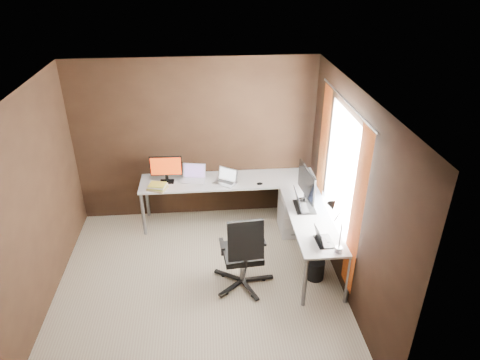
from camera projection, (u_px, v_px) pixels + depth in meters
name	position (u px, v px, depth m)	size (l,w,h in m)	color
room	(225.00, 197.00, 4.91)	(3.60, 3.60, 2.50)	#B3AB8B
desk	(257.00, 197.00, 6.09)	(2.65, 2.25, 0.73)	silver
drawer_pedestal	(294.00, 213.00, 6.41)	(0.42, 0.50, 0.60)	silver
monitor_left	(166.00, 168.00, 6.27)	(0.47, 0.14, 0.41)	black
monitor_right	(307.00, 184.00, 5.71)	(0.17, 0.63, 0.52)	black
laptop_white	(194.00, 177.00, 6.41)	(0.38, 0.31, 0.23)	silver
laptop_silver	(226.00, 180.00, 6.34)	(0.38, 0.36, 0.21)	silver
laptop_black_big	(302.00, 204.00, 5.71)	(0.28, 0.38, 0.25)	black
laptop_black_small	(322.00, 239.00, 5.04)	(0.21, 0.29, 0.19)	black
book_stack	(158.00, 187.00, 6.16)	(0.33, 0.30, 0.08)	tan
mouse_left	(154.00, 188.00, 6.17)	(0.09, 0.06, 0.04)	black
mouse_corner	(260.00, 184.00, 6.29)	(0.09, 0.06, 0.04)	black
desk_lamp	(335.00, 220.00, 4.77)	(0.20, 0.23, 0.63)	slate
office_chair	(243.00, 265.00, 5.33)	(0.60, 0.60, 1.08)	black
wastebasket	(315.00, 269.00, 5.54)	(0.23, 0.23, 0.27)	black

